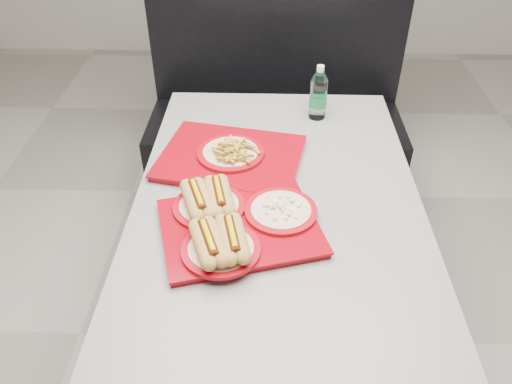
{
  "coord_description": "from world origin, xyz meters",
  "views": [
    {
      "loc": [
        -0.03,
        -1.25,
        1.73
      ],
      "look_at": [
        -0.07,
        -0.09,
        0.83
      ],
      "focal_mm": 35.0,
      "sensor_mm": 36.0,
      "label": 1
    }
  ],
  "objects_px": {
    "diner_table": "(276,233)",
    "tray_near": "(233,222)",
    "booth_bench": "(275,119)",
    "tray_far": "(231,155)",
    "water_bottle": "(318,96)"
  },
  "relations": [
    {
      "from": "diner_table",
      "to": "tray_far",
      "type": "relative_size",
      "value": 2.64
    },
    {
      "from": "booth_bench",
      "to": "tray_near",
      "type": "distance_m",
      "value": 1.33
    },
    {
      "from": "booth_bench",
      "to": "diner_table",
      "type": "bearing_deg",
      "value": -90.0
    },
    {
      "from": "water_bottle",
      "to": "tray_far",
      "type": "bearing_deg",
      "value": -134.71
    },
    {
      "from": "diner_table",
      "to": "tray_near",
      "type": "height_order",
      "value": "tray_near"
    },
    {
      "from": "tray_far",
      "to": "water_bottle",
      "type": "distance_m",
      "value": 0.46
    },
    {
      "from": "water_bottle",
      "to": "tray_near",
      "type": "bearing_deg",
      "value": -112.7
    },
    {
      "from": "tray_far",
      "to": "water_bottle",
      "type": "bearing_deg",
      "value": 45.29
    },
    {
      "from": "diner_table",
      "to": "booth_bench",
      "type": "relative_size",
      "value": 1.05
    },
    {
      "from": "booth_bench",
      "to": "tray_near",
      "type": "relative_size",
      "value": 2.59
    },
    {
      "from": "booth_bench",
      "to": "water_bottle",
      "type": "bearing_deg",
      "value": -75.16
    },
    {
      "from": "water_bottle",
      "to": "diner_table",
      "type": "bearing_deg",
      "value": -107.1
    },
    {
      "from": "tray_far",
      "to": "water_bottle",
      "type": "relative_size",
      "value": 2.5
    },
    {
      "from": "tray_near",
      "to": "tray_far",
      "type": "height_order",
      "value": "tray_near"
    },
    {
      "from": "diner_table",
      "to": "booth_bench",
      "type": "distance_m",
      "value": 1.11
    }
  ]
}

